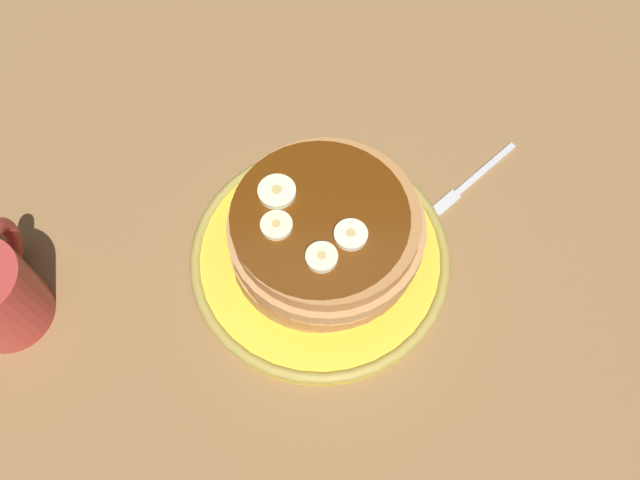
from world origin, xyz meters
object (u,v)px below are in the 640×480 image
Objects in this scene: banana_slice_0 at (277,192)px; banana_slice_1 at (351,235)px; plate at (320,257)px; banana_slice_2 at (317,258)px; pancake_stack at (325,236)px; fork at (470,181)px; banana_slice_3 at (277,226)px.

banana_slice_0 and banana_slice_1 have the same top height.
banana_slice_2 reaches higher than plate.
pancake_stack is at bearing 43.85° from banana_slice_1.
pancake_stack is at bearing 118.96° from fork.
fork is at bearing -63.98° from banana_slice_3.
plate is at bearing -74.53° from banana_slice_3.
banana_slice_2 is 4.76cm from banana_slice_3.
fork is at bearing -51.50° from banana_slice_1.
banana_slice_2 is (-6.71, -3.43, 0.02)cm from banana_slice_0.
banana_slice_0 reaches higher than fork.
pancake_stack is 5.38× the size of banana_slice_0.
banana_slice_0 and banana_slice_3 have the same top height.
banana_slice_1 is 20.30cm from fork.
banana_slice_0 is (2.38, 3.81, 8.72)cm from plate.
banana_slice_0 reaches higher than pancake_stack.
pancake_stack is 6.53× the size of banana_slice_3.
plate is 9.81cm from banana_slice_0.
plate is 7.51× the size of banana_slice_0.
banana_slice_3 is at bearing 116.02° from fork.
banana_slice_0 is 23.48cm from fork.
banana_slice_2 is (-4.32, 0.38, 8.74)cm from plate.
pancake_stack is 6.63× the size of banana_slice_2.
plate is 9.37cm from banana_slice_1.
banana_slice_3 is (-1.07, 3.85, 8.69)cm from plate.
banana_slice_1 and banana_slice_2 have the same top height.
banana_slice_3 is at bearing 79.80° from banana_slice_1.
banana_slice_0 is at bearing 60.79° from pancake_stack.
plate is 9.76cm from banana_slice_2.
fork is (8.94, -16.64, -0.79)cm from plate.
fork is (13.26, -17.02, -9.53)cm from banana_slice_2.
fork is at bearing -72.24° from banana_slice_0.
banana_slice_1 is at bearing -100.20° from banana_slice_3.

